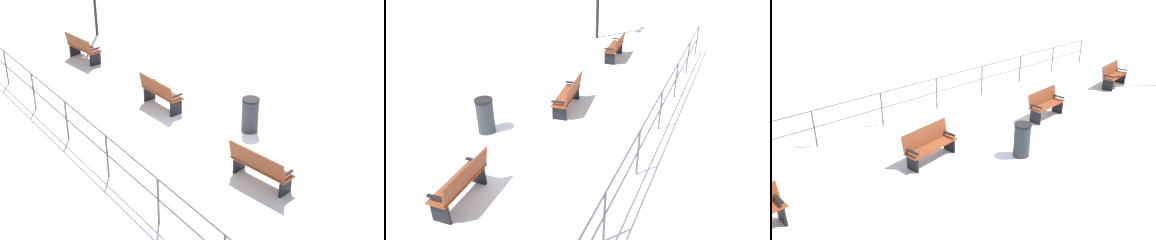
% 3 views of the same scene
% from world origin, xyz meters
% --- Properties ---
extents(ground_plane, '(80.00, 80.00, 0.00)m').
position_xyz_m(ground_plane, '(0.00, 0.00, 0.00)').
color(ground_plane, white).
rests_on(ground_plane, ground).
extents(bench_nearest, '(0.61, 1.52, 0.88)m').
position_xyz_m(bench_nearest, '(-0.12, -6.78, 0.47)').
color(bench_nearest, brown).
rests_on(bench_nearest, ground).
extents(bench_second, '(0.72, 1.62, 0.91)m').
position_xyz_m(bench_second, '(-0.21, -2.27, 0.47)').
color(bench_second, brown).
rests_on(bench_second, ground).
extents(bench_third, '(0.59, 1.48, 0.93)m').
position_xyz_m(bench_third, '(0.06, 2.25, 0.49)').
color(bench_third, brown).
rests_on(bench_third, ground).
extents(waterfront_railing, '(0.05, 17.18, 1.13)m').
position_xyz_m(waterfront_railing, '(-2.87, 0.00, 0.77)').
color(waterfront_railing, '#4C5156').
rests_on(waterfront_railing, ground).
extents(trash_bin, '(0.47, 0.47, 0.94)m').
position_xyz_m(trash_bin, '(1.25, -0.26, 0.47)').
color(trash_bin, '#2D3338').
rests_on(trash_bin, ground).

